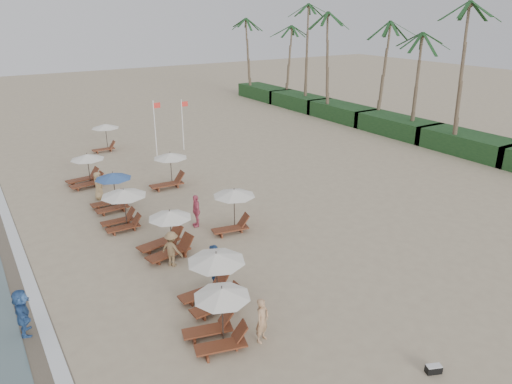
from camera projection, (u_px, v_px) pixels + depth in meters
ground at (305, 260)px, 22.15m from camera, size 160.00×160.00×0.00m
foam_line at (13, 237)px, 24.45m from camera, size 0.50×140.00×0.02m
shrub_hedge at (397, 126)px, 44.28m from camera, size 3.20×53.00×1.60m
palm_row at (399, 22)px, 41.68m from camera, size 7.00×52.00×12.30m
lounger_station_0 at (217, 317)px, 16.34m from camera, size 2.38×2.10×2.12m
lounger_station_1 at (212, 279)px, 18.51m from camera, size 2.61×2.32×2.18m
lounger_station_2 at (165, 235)px, 22.52m from camera, size 2.68×2.35×2.11m
lounger_station_3 at (122, 206)px, 25.08m from camera, size 2.51×2.41×2.13m
lounger_station_4 at (111, 192)px, 27.49m from camera, size 2.45×2.11×2.19m
lounger_station_5 at (85, 171)px, 31.28m from camera, size 2.64×2.20×2.11m
inland_station_0 at (232, 206)px, 24.67m from camera, size 2.68×2.24×2.22m
inland_station_1 at (168, 168)px, 30.90m from camera, size 2.85×2.24×2.22m
inland_station_2 at (105, 133)px, 38.80m from camera, size 2.54×2.24×2.22m
beachgoer_near at (262, 320)px, 16.51m from camera, size 0.73×0.62×1.68m
beachgoer_mid_a at (213, 265)px, 19.89m from camera, size 1.02×0.86×1.84m
beachgoer_mid_b at (172, 249)px, 21.42m from camera, size 1.09×1.26×1.69m
beachgoer_far_a at (196, 211)px, 25.38m from camera, size 0.67×1.12×1.79m
beachgoer_far_b at (98, 186)px, 29.07m from camera, size 0.87×1.00×1.73m
waterline_walker at (22, 312)px, 16.84m from camera, size 0.70×1.72×1.81m
duffel_bag at (434, 369)px, 15.26m from camera, size 0.56×0.42×0.28m
flag_pole_near at (155, 127)px, 36.36m from camera, size 0.60×0.08×4.56m
flag_pole_far at (183, 122)px, 38.82m from camera, size 0.60×0.08×4.19m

